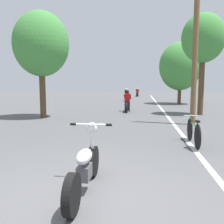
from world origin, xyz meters
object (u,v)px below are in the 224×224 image
Objects in this scene: roadside_tree_right_far at (180,66)px; motorcycle_rider_mid at (127,96)px; roadside_tree_right_near at (203,39)px; utility_pole at (196,41)px; bicycle_parked at (193,132)px; motorcycle_rider_far at (137,93)px; motorcycle_foreground at (85,166)px; motorcycle_rider_lead at (127,104)px; roadside_tree_left at (41,44)px.

roadside_tree_right_far reaches higher than motorcycle_rider_mid.
utility_pole is at bearing -108.05° from roadside_tree_right_near.
motorcycle_rider_mid is (-5.12, 3.48, -2.94)m from roadside_tree_right_far.
roadside_tree_right_near reaches higher than bicycle_parked.
motorcycle_rider_far is 1.17× the size of bicycle_parked.
motorcycle_rider_mid is at bearing 104.62° from utility_pole.
motorcycle_foreground is (-3.24, -7.21, -3.28)m from utility_pole.
motorcycle_rider_lead reaches higher than bicycle_parked.
roadside_tree_left reaches higher than motorcycle_rider_far.
motorcycle_rider_lead is (4.37, 3.61, -3.37)m from roadside_tree_left.
utility_pole is 3.44× the size of motorcycle_rider_far.
roadside_tree_right_far is 13.61m from roadside_tree_left.
utility_pole is 7.73m from roadside_tree_left.
motorcycle_rider_mid is at bearing 99.64° from bicycle_parked.
motorcycle_rider_lead is 1.03× the size of motorcycle_rider_far.
bicycle_parked is (2.51, -8.63, -0.15)m from motorcycle_rider_lead.
utility_pole is 3.89m from roadside_tree_right_near.
roadside_tree_right_far reaches higher than motorcycle_foreground.
motorcycle_foreground is (4.38, -8.48, -3.48)m from roadside_tree_left.
motorcycle_rider_mid is at bearing 91.82° from motorcycle_foreground.
roadside_tree_left reaches higher than motorcycle_rider_mid.
roadside_tree_right_far is at bearing 76.83° from motorcycle_foreground.
motorcycle_foreground is at bearing -62.68° from roadside_tree_left.
utility_pole is at bearing -95.76° from roadside_tree_right_far.
roadside_tree_right_near is 2.89× the size of motorcycle_foreground.
roadside_tree_right_near is 2.71× the size of motorcycle_rider_lead.
roadside_tree_right_far is 6.85m from motorcycle_rider_mid.
bicycle_parked is at bearing -104.64° from roadside_tree_right_near.
motorcycle_rider_lead is 10.26m from motorcycle_rider_mid.
motorcycle_rider_mid is (-0.70, 10.24, -0.01)m from motorcycle_rider_lead.
roadside_tree_right_near is 1.05× the size of roadside_tree_left.
utility_pole is 3.54× the size of motorcycle_foreground.
roadside_tree_right_near is (1.19, 3.64, 0.70)m from utility_pole.
motorcycle_foreground is at bearing -125.71° from bicycle_parked.
utility_pole is 25.70m from motorcycle_rider_far.
motorcycle_rider_far is at bearing 89.17° from motorcycle_rider_lead.
motorcycle_rider_far is (0.28, 32.53, 0.07)m from motorcycle_foreground.
motorcycle_rider_far is (4.66, 24.05, -3.40)m from roadside_tree_left.
motorcycle_rider_far is at bearing 79.02° from roadside_tree_left.
motorcycle_rider_lead reaches higher than motorcycle_foreground.
roadside_tree_left is at bearing 117.32° from motorcycle_foreground.
motorcycle_rider_far is at bearing 94.35° from bicycle_parked.
motorcycle_rider_far is (-4.14, 21.68, -3.91)m from roadside_tree_right_near.
motorcycle_rider_far reaches higher than motorcycle_foreground.
roadside_tree_right_near is 13.17m from motorcycle_rider_mid.
roadside_tree_left is 3.13× the size of bicycle_parked.
utility_pole is 1.28× the size of roadside_tree_left.
motorcycle_rider_mid is at bearing 145.84° from roadside_tree_right_far.
roadside_tree_right_far reaches higher than motorcycle_rider_far.
roadside_tree_right_far is 15.82m from bicycle_parked.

